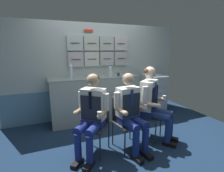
# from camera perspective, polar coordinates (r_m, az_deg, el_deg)

# --- Properties ---
(ground) EXTENTS (4.80, 4.80, 0.04)m
(ground) POSITION_cam_1_polar(r_m,az_deg,el_deg) (3.10, 3.58, -18.66)
(ground) COLOR #172C48
(galley_bulkhead) EXTENTS (4.20, 0.14, 2.15)m
(galley_bulkhead) POSITION_cam_1_polar(r_m,az_deg,el_deg) (3.97, -4.83, 5.06)
(galley_bulkhead) COLOR #ADBCBD
(galley_bulkhead) RESTS_ON ground
(galley_counter) EXTENTS (1.95, 0.53, 1.00)m
(galley_counter) POSITION_cam_1_polar(r_m,az_deg,el_deg) (3.78, -5.67, -4.25)
(galley_counter) COLOR #91A09E
(galley_counter) RESTS_ON ground
(service_trolley) EXTENTS (0.40, 0.65, 0.96)m
(service_trolley) POSITION_cam_1_polar(r_m,az_deg,el_deg) (4.34, 13.82, -2.16)
(service_trolley) COLOR black
(service_trolley) RESTS_ON ground
(folding_chair_left) EXTENTS (0.56, 0.56, 0.83)m
(folding_chair_left) POSITION_cam_1_polar(r_m,az_deg,el_deg) (2.69, -5.47, -11.11)
(folding_chair_left) COLOR #2D2D33
(folding_chair_left) RESTS_ON ground
(crew_member_left) EXTENTS (0.63, 0.65, 1.24)m
(crew_member_left) POSITION_cam_1_polar(r_m,az_deg,el_deg) (2.50, -7.06, -8.94)
(crew_member_left) COLOR black
(crew_member_left) RESTS_ON ground
(folding_chair_right) EXTENTS (0.45, 0.45, 0.83)m
(folding_chair_right) POSITION_cam_1_polar(r_m,az_deg,el_deg) (2.80, 4.33, -10.12)
(folding_chair_right) COLOR #2D2D33
(folding_chair_right) RESTS_ON ground
(crew_member_right) EXTENTS (0.49, 0.63, 1.23)m
(crew_member_right) POSITION_cam_1_polar(r_m,az_deg,el_deg) (2.62, 6.42, -8.01)
(crew_member_right) COLOR black
(crew_member_right) RESTS_ON ground
(folding_chair_by_counter) EXTENTS (0.56, 0.56, 0.83)m
(folding_chair_by_counter) POSITION_cam_1_polar(r_m,az_deg,el_deg) (3.10, 10.78, -8.08)
(folding_chair_by_counter) COLOR #2D2D33
(folding_chair_by_counter) RESTS_ON ground
(crew_member_by_counter) EXTENTS (0.66, 0.70, 1.30)m
(crew_member_by_counter) POSITION_cam_1_polar(r_m,az_deg,el_deg) (2.99, 13.80, -4.75)
(crew_member_by_counter) COLOR black
(crew_member_by_counter) RESTS_ON ground
(water_bottle_clear) EXTENTS (0.08, 0.08, 0.30)m
(water_bottle_clear) POSITION_cam_1_polar(r_m,az_deg,el_deg) (3.52, -13.91, 4.88)
(water_bottle_clear) COLOR silver
(water_bottle_clear) RESTS_ON galley_counter
(sparkling_bottle_green) EXTENTS (0.08, 0.08, 0.25)m
(sparkling_bottle_green) POSITION_cam_1_polar(r_m,az_deg,el_deg) (3.65, -0.59, 5.10)
(sparkling_bottle_green) COLOR silver
(sparkling_bottle_green) RESTS_ON galley_counter
(coffee_cup_white) EXTENTS (0.06, 0.06, 0.07)m
(coffee_cup_white) POSITION_cam_1_polar(r_m,az_deg,el_deg) (3.75, 2.24, 4.02)
(coffee_cup_white) COLOR navy
(coffee_cup_white) RESTS_ON galley_counter
(espresso_cup_small) EXTENTS (0.07, 0.07, 0.07)m
(espresso_cup_small) POSITION_cam_1_polar(r_m,az_deg,el_deg) (3.78, -0.98, 4.08)
(espresso_cup_small) COLOR silver
(espresso_cup_small) RESTS_ON galley_counter
(paper_cup_tan) EXTENTS (0.06, 0.06, 0.06)m
(paper_cup_tan) POSITION_cam_1_polar(r_m,az_deg,el_deg) (4.05, 3.50, 4.60)
(paper_cup_tan) COLOR tan
(paper_cup_tan) RESTS_ON galley_counter
(coffee_cup_spare) EXTENTS (0.07, 0.07, 0.07)m
(coffee_cup_spare) POSITION_cam_1_polar(r_m,az_deg,el_deg) (3.93, -0.07, 4.41)
(coffee_cup_spare) COLOR silver
(coffee_cup_spare) RESTS_ON galley_counter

